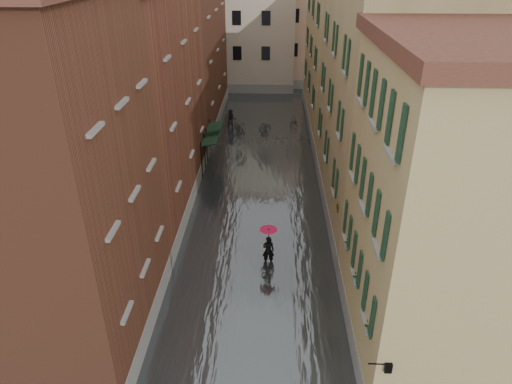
# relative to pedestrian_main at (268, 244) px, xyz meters

# --- Properties ---
(ground) EXTENTS (120.00, 120.00, 0.00)m
(ground) POSITION_rel_pedestrian_main_xyz_m (-0.69, -2.94, -1.22)
(ground) COLOR #57575A
(ground) RESTS_ON ground
(floodwater) EXTENTS (10.00, 60.00, 0.20)m
(floodwater) POSITION_rel_pedestrian_main_xyz_m (-0.69, 10.06, -1.12)
(floodwater) COLOR #404547
(floodwater) RESTS_ON ground
(building_left_near) EXTENTS (6.00, 8.00, 13.00)m
(building_left_near) POSITION_rel_pedestrian_main_xyz_m (-7.69, -4.94, 5.28)
(building_left_near) COLOR brown
(building_left_near) RESTS_ON ground
(building_left_mid) EXTENTS (6.00, 14.00, 12.50)m
(building_left_mid) POSITION_rel_pedestrian_main_xyz_m (-7.69, 6.06, 5.03)
(building_left_mid) COLOR brown
(building_left_mid) RESTS_ON ground
(building_left_far) EXTENTS (6.00, 16.00, 14.00)m
(building_left_far) POSITION_rel_pedestrian_main_xyz_m (-7.69, 21.06, 5.78)
(building_left_far) COLOR brown
(building_left_far) RESTS_ON ground
(building_right_near) EXTENTS (6.00, 8.00, 11.50)m
(building_right_near) POSITION_rel_pedestrian_main_xyz_m (6.31, -4.94, 4.53)
(building_right_near) COLOR tan
(building_right_near) RESTS_ON ground
(building_right_mid) EXTENTS (6.00, 14.00, 13.00)m
(building_right_mid) POSITION_rel_pedestrian_main_xyz_m (6.31, 6.06, 5.28)
(building_right_mid) COLOR tan
(building_right_mid) RESTS_ON ground
(building_right_far) EXTENTS (6.00, 16.00, 11.50)m
(building_right_far) POSITION_rel_pedestrian_main_xyz_m (6.31, 21.06, 4.53)
(building_right_far) COLOR tan
(building_right_far) RESTS_ON ground
(building_end_cream) EXTENTS (12.00, 9.00, 13.00)m
(building_end_cream) POSITION_rel_pedestrian_main_xyz_m (-3.69, 35.06, 5.28)
(building_end_cream) COLOR beige
(building_end_cream) RESTS_ON ground
(building_end_pink) EXTENTS (10.00, 9.00, 12.00)m
(building_end_pink) POSITION_rel_pedestrian_main_xyz_m (5.31, 37.06, 4.78)
(building_end_pink) COLOR tan
(building_end_pink) RESTS_ON ground
(awning_near) EXTENTS (1.09, 2.70, 2.80)m
(awning_near) POSITION_rel_pedestrian_main_xyz_m (-4.18, 10.78, 1.24)
(awning_near) COLOR black
(awning_near) RESTS_ON ground
(awning_far) EXTENTS (1.09, 3.20, 2.80)m
(awning_far) POSITION_rel_pedestrian_main_xyz_m (-4.17, 12.58, 1.25)
(awning_far) COLOR black
(awning_far) RESTS_ON ground
(wall_lantern) EXTENTS (0.71, 0.22, 0.35)m
(wall_lantern) POSITION_rel_pedestrian_main_xyz_m (3.64, -8.94, 1.79)
(wall_lantern) COLOR black
(wall_lantern) RESTS_ON ground
(window_planters) EXTENTS (0.59, 10.74, 0.84)m
(window_planters) POSITION_rel_pedestrian_main_xyz_m (3.43, -2.58, 2.29)
(window_planters) COLOR brown
(window_planters) RESTS_ON ground
(pedestrian_main) EXTENTS (0.89, 0.89, 2.06)m
(pedestrian_main) POSITION_rel_pedestrian_main_xyz_m (0.00, 0.00, 0.00)
(pedestrian_main) COLOR black
(pedestrian_main) RESTS_ON ground
(pedestrian_far) EXTENTS (1.06, 0.93, 1.85)m
(pedestrian_far) POSITION_rel_pedestrian_main_xyz_m (-3.46, 19.44, -0.29)
(pedestrian_far) COLOR black
(pedestrian_far) RESTS_ON ground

